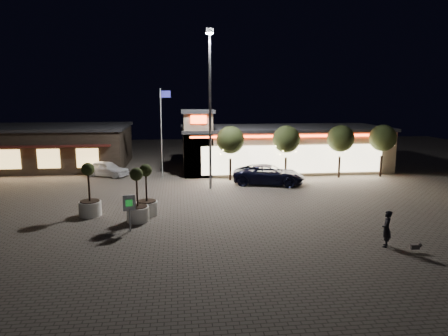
{
  "coord_description": "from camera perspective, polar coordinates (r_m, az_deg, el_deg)",
  "views": [
    {
      "loc": [
        -0.55,
        -23.25,
        7.42
      ],
      "look_at": [
        2.86,
        6.0,
        2.02
      ],
      "focal_mm": 32.0,
      "sensor_mm": 36.0,
      "label": 1
    }
  ],
  "objects": [
    {
      "name": "restaurant_building",
      "position": [
        45.57,
        -23.8,
        2.87
      ],
      "size": [
        16.4,
        11.0,
        4.3
      ],
      "color": "#382D23",
      "rests_on": "ground"
    },
    {
      "name": "floodlight_pole",
      "position": [
        31.36,
        -2.01,
        9.65
      ],
      "size": [
        0.6,
        0.4,
        12.38
      ],
      "color": "gray",
      "rests_on": "ground"
    },
    {
      "name": "flagpole",
      "position": [
        36.37,
        -8.81,
        6.04
      ],
      "size": [
        0.95,
        0.1,
        8.0
      ],
      "color": "white",
      "rests_on": "ground"
    },
    {
      "name": "planter_mid",
      "position": [
        24.28,
        -12.24,
        -5.18
      ],
      "size": [
        1.32,
        1.32,
        3.25
      ],
      "color": "silver",
      "rests_on": "ground"
    },
    {
      "name": "planter_left",
      "position": [
        26.17,
        -18.63,
        -4.29
      ],
      "size": [
        1.36,
        1.36,
        3.35
      ],
      "color": "silver",
      "rests_on": "ground"
    },
    {
      "name": "string_tree_c",
      "position": [
        37.41,
        16.32,
        4.05
      ],
      "size": [
        2.42,
        2.42,
        4.79
      ],
      "color": "#332319",
      "rests_on": "ground"
    },
    {
      "name": "string_tree_a",
      "position": [
        34.76,
        0.92,
        4.01
      ],
      "size": [
        2.42,
        2.42,
        4.79
      ],
      "color": "#332319",
      "rests_on": "ground"
    },
    {
      "name": "pedestrian",
      "position": [
        21.46,
        22.21,
        -8.05
      ],
      "size": [
        0.72,
        0.8,
        1.83
      ],
      "primitive_type": "imported",
      "rotation": [
        0.0,
        0.0,
        -2.11
      ],
      "color": "black",
      "rests_on": "ground"
    },
    {
      "name": "retail_building",
      "position": [
        40.67,
        7.73,
        2.93
      ],
      "size": [
        20.4,
        8.4,
        6.1
      ],
      "color": "tan",
      "rests_on": "ground"
    },
    {
      "name": "string_tree_b",
      "position": [
        35.76,
        8.9,
        4.07
      ],
      "size": [
        2.42,
        2.42,
        4.79
      ],
      "color": "#332319",
      "rests_on": "ground"
    },
    {
      "name": "ground",
      "position": [
        24.41,
        -5.08,
        -7.35
      ],
      "size": [
        90.0,
        90.0,
        0.0
      ],
      "primitive_type": "plane",
      "color": "#61594E",
      "rests_on": "ground"
    },
    {
      "name": "string_tree_d",
      "position": [
        39.14,
        21.74,
        3.99
      ],
      "size": [
        2.42,
        2.42,
        4.79
      ],
      "color": "#332319",
      "rests_on": "ground"
    },
    {
      "name": "planter_right",
      "position": [
        25.35,
        -10.98,
        -4.46
      ],
      "size": [
        1.33,
        1.33,
        3.26
      ],
      "color": "silver",
      "rests_on": "ground"
    },
    {
      "name": "pickup_truck",
      "position": [
        33.8,
        6.4,
        -0.93
      ],
      "size": [
        6.46,
        4.21,
        1.65
      ],
      "primitive_type": "imported",
      "rotation": [
        0.0,
        0.0,
        1.31
      ],
      "color": "black",
      "rests_on": "ground"
    },
    {
      "name": "white_sedan",
      "position": [
        38.42,
        -16.44,
        -0.09
      ],
      "size": [
        4.53,
        3.38,
        1.44
      ],
      "primitive_type": "imported",
      "rotation": [
        0.0,
        0.0,
        1.11
      ],
      "color": "white",
      "rests_on": "ground"
    },
    {
      "name": "dog",
      "position": [
        21.52,
        25.82,
        -10.02
      ],
      "size": [
        0.56,
        0.2,
        0.3
      ],
      "color": "#59514C",
      "rests_on": "ground"
    },
    {
      "name": "valet_sign",
      "position": [
        22.53,
        -13.39,
        -5.31
      ],
      "size": [
        0.67,
        0.22,
        2.05
      ],
      "color": "gray",
      "rests_on": "ground"
    }
  ]
}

